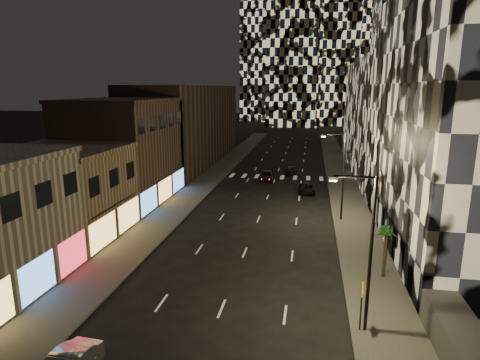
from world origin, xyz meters
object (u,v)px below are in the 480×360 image
at_px(ped_sign, 362,297).
at_px(streetlight_near, 367,244).
at_px(car_dark_rightlane, 307,189).
at_px(streetlight_far, 341,171).
at_px(car_dark_oncoming, 291,170).
at_px(car_dark_midlane, 267,176).
at_px(palm_tree, 386,235).

bearing_deg(ped_sign, streetlight_near, 54.00).
bearing_deg(car_dark_rightlane, streetlight_near, -85.56).
relative_size(car_dark_rightlane, ped_sign, 1.46).
xyz_separation_m(streetlight_far, car_dark_oncoming, (-6.12, 23.09, -4.76)).
bearing_deg(car_dark_midlane, streetlight_near, -82.64).
bearing_deg(car_dark_oncoming, streetlight_near, 96.31).
relative_size(streetlight_far, car_dark_midlane, 2.01).
xyz_separation_m(car_dark_midlane, ped_sign, (9.38, -37.38, 1.45)).
bearing_deg(streetlight_far, car_dark_midlane, 118.59).
height_order(streetlight_near, palm_tree, streetlight_near).
xyz_separation_m(streetlight_near, car_dark_oncoming, (-6.12, 43.09, -4.76)).
distance_m(streetlight_far, car_dark_midlane, 20.25).
xyz_separation_m(streetlight_near, palm_tree, (2.38, 7.07, -2.01)).
bearing_deg(car_dark_midlane, car_dark_oncoming, 53.35).
height_order(streetlight_far, car_dark_rightlane, streetlight_far).
bearing_deg(streetlight_near, palm_tree, 71.43).
bearing_deg(streetlight_near, car_dark_midlane, 104.19).
xyz_separation_m(car_dark_rightlane, ped_sign, (3.37, -30.94, 1.61)).
relative_size(car_dark_rightlane, palm_tree, 1.13).
bearing_deg(car_dark_rightlane, ped_sign, -85.67).
relative_size(streetlight_near, palm_tree, 2.33).
bearing_deg(car_dark_oncoming, car_dark_rightlane, 100.66).
distance_m(streetlight_near, car_dark_oncoming, 43.78).
relative_size(car_dark_midlane, ped_sign, 1.49).
bearing_deg(streetlight_far, streetlight_near, -90.00).
relative_size(car_dark_oncoming, car_dark_rightlane, 0.94).
bearing_deg(car_dark_oncoming, streetlight_far, 103.08).
distance_m(streetlight_near, palm_tree, 7.73).
distance_m(streetlight_far, car_dark_oncoming, 24.36).
distance_m(car_dark_rightlane, ped_sign, 31.17).
relative_size(streetlight_far, ped_sign, 3.01).
relative_size(streetlight_near, car_dark_midlane, 2.01).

